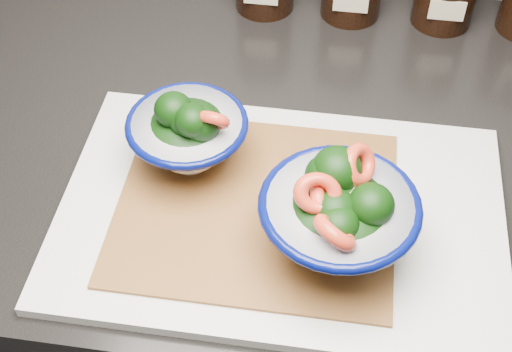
# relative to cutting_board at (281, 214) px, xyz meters

# --- Properties ---
(cabinet) EXTENTS (3.43, 0.58, 0.86)m
(cabinet) POSITION_rel_cutting_board_xyz_m (0.13, 0.13, -0.48)
(cabinet) COLOR black
(cabinet) RESTS_ON ground
(countertop) EXTENTS (3.50, 0.60, 0.04)m
(countertop) POSITION_rel_cutting_board_xyz_m (0.13, 0.13, -0.03)
(countertop) COLOR black
(countertop) RESTS_ON cabinet
(cutting_board) EXTENTS (0.45, 0.30, 0.01)m
(cutting_board) POSITION_rel_cutting_board_xyz_m (0.00, 0.00, 0.00)
(cutting_board) COLOR silver
(cutting_board) RESTS_ON countertop
(bamboo_mat) EXTENTS (0.28, 0.24, 0.00)m
(bamboo_mat) POSITION_rel_cutting_board_xyz_m (-0.03, 0.00, 0.01)
(bamboo_mat) COLOR #A76832
(bamboo_mat) RESTS_ON cutting_board
(bowl_left) EXTENTS (0.13, 0.13, 0.10)m
(bowl_left) POSITION_rel_cutting_board_xyz_m (-0.10, 0.05, 0.05)
(bowl_left) COLOR white
(bowl_left) RESTS_ON bamboo_mat
(bowl_right) EXTENTS (0.15, 0.15, 0.11)m
(bowl_right) POSITION_rel_cutting_board_xyz_m (0.06, -0.04, 0.06)
(bowl_right) COLOR white
(bowl_right) RESTS_ON bamboo_mat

